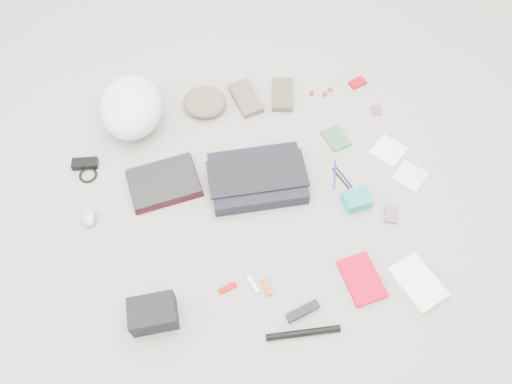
{
  "coord_description": "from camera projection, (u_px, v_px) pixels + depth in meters",
  "views": [
    {
      "loc": [
        -0.17,
        -1.08,
        1.93
      ],
      "look_at": [
        0.0,
        0.0,
        0.05
      ],
      "focal_mm": 35.0,
      "sensor_mm": 36.0,
      "label": 1
    }
  ],
  "objects": [
    {
      "name": "card_deck",
      "position": [
        391.0,
        215.0,
        2.17
      ],
      "size": [
        0.07,
        0.09,
        0.01
      ],
      "primitive_type": "cube",
      "rotation": [
        0.0,
        0.0,
        -0.31
      ],
      "color": "slate",
      "rests_on": "ground_plane"
    },
    {
      "name": "power_brick",
      "position": [
        85.0,
        164.0,
        2.29
      ],
      "size": [
        0.12,
        0.06,
        0.03
      ],
      "primitive_type": "cube",
      "rotation": [
        0.0,
        0.0,
        -0.07
      ],
      "color": "black",
      "rests_on": "ground_plane"
    },
    {
      "name": "pen_navy",
      "position": [
        344.0,
        176.0,
        2.27
      ],
      "size": [
        0.06,
        0.14,
        0.01
      ],
      "primitive_type": "cylinder",
      "rotation": [
        1.57,
        0.0,
        0.37
      ],
      "color": "navy",
      "rests_on": "ground_plane"
    },
    {
      "name": "book_red",
      "position": [
        362.0,
        279.0,
        2.02
      ],
      "size": [
        0.17,
        0.23,
        0.02
      ],
      "primitive_type": "cube",
      "rotation": [
        0.0,
        0.0,
        0.18
      ],
      "color": "red",
      "rests_on": "ground_plane"
    },
    {
      "name": "stamp_sheet",
      "position": [
        376.0,
        110.0,
        2.47
      ],
      "size": [
        0.06,
        0.07,
        0.0
      ],
      "primitive_type": "cube",
      "rotation": [
        0.0,
        0.0,
        -0.07
      ],
      "color": "#74515F",
      "rests_on": "ground_plane"
    },
    {
      "name": "beanie",
      "position": [
        205.0,
        102.0,
        2.45
      ],
      "size": [
        0.27,
        0.27,
        0.07
      ],
      "primitive_type": "ellipsoid",
      "rotation": [
        0.0,
        0.0,
        -0.38
      ],
      "color": "#6D6048",
      "rests_on": "ground_plane"
    },
    {
      "name": "ground_plane",
      "position": [
        256.0,
        198.0,
        2.22
      ],
      "size": [
        4.0,
        4.0,
        0.0
      ],
      "primitive_type": "plane",
      "color": "gray"
    },
    {
      "name": "laptop",
      "position": [
        163.0,
        181.0,
        2.23
      ],
      "size": [
        0.33,
        0.26,
        0.02
      ],
      "primitive_type": "cube",
      "rotation": [
        0.0,
        0.0,
        0.17
      ],
      "color": "black",
      "rests_on": "laptop_sleeve"
    },
    {
      "name": "book_white",
      "position": [
        418.0,
        282.0,
        2.01
      ],
      "size": [
        0.22,
        0.26,
        0.02
      ],
      "primitive_type": "cube",
      "rotation": [
        0.0,
        0.0,
        0.39
      ],
      "color": "white",
      "rests_on": "ground_plane"
    },
    {
      "name": "mitten_right",
      "position": [
        282.0,
        95.0,
        2.5
      ],
      "size": [
        0.14,
        0.22,
        0.03
      ],
      "primitive_type": "cube",
      "rotation": [
        0.0,
        0.0,
        -0.18
      ],
      "color": "brown",
      "rests_on": "ground_plane"
    },
    {
      "name": "camera_bag",
      "position": [
        153.0,
        314.0,
        1.9
      ],
      "size": [
        0.18,
        0.13,
        0.12
      ],
      "primitive_type": "cube",
      "rotation": [
        0.0,
        0.0,
        0.04
      ],
      "color": "black",
      "rests_on": "ground_plane"
    },
    {
      "name": "altoids_tin",
      "position": [
        357.0,
        83.0,
        2.55
      ],
      "size": [
        0.09,
        0.08,
        0.02
      ],
      "primitive_type": "cube",
      "rotation": [
        0.0,
        0.0,
        0.36
      ],
      "color": "#BC0712",
      "rests_on": "ground_plane"
    },
    {
      "name": "bike_pump",
      "position": [
        303.0,
        333.0,
        1.91
      ],
      "size": [
        0.29,
        0.04,
        0.03
      ],
      "primitive_type": "cylinder",
      "rotation": [
        0.0,
        1.57,
        -0.03
      ],
      "color": "black",
      "rests_on": "ground_plane"
    },
    {
      "name": "pen_blue",
      "position": [
        335.0,
        174.0,
        2.28
      ],
      "size": [
        0.05,
        0.15,
        0.01
      ],
      "primitive_type": "cylinder",
      "rotation": [
        1.57,
        0.0,
        -0.26
      ],
      "color": "navy",
      "rests_on": "ground_plane"
    },
    {
      "name": "napkin_top",
      "position": [
        389.0,
        150.0,
        2.35
      ],
      "size": [
        0.19,
        0.19,
        0.01
      ],
      "primitive_type": "cube",
      "rotation": [
        0.0,
        0.0,
        0.73
      ],
      "color": "white",
      "rests_on": "ground_plane"
    },
    {
      "name": "lollipop_b",
      "position": [
        325.0,
        94.0,
        2.51
      ],
      "size": [
        0.03,
        0.03,
        0.02
      ],
      "primitive_type": "sphere",
      "rotation": [
        0.0,
        0.0,
        -0.19
      ],
      "color": "maroon",
      "rests_on": "ground_plane"
    },
    {
      "name": "napkin_bottom",
      "position": [
        410.0,
        176.0,
        2.28
      ],
      "size": [
        0.18,
        0.18,
        0.01
      ],
      "primitive_type": "cube",
      "rotation": [
        0.0,
        0.0,
        0.78
      ],
      "color": "silver",
      "rests_on": "ground_plane"
    },
    {
      "name": "pen_black",
      "position": [
        341.0,
        179.0,
        2.27
      ],
      "size": [
        0.06,
        0.13,
        0.01
      ],
      "primitive_type": "cylinder",
      "rotation": [
        1.57,
        0.0,
        0.4
      ],
      "color": "black",
      "rests_on": "ground_plane"
    },
    {
      "name": "cable_coil",
      "position": [
        88.0,
        175.0,
        2.27
      ],
      "size": [
        0.09,
        0.09,
        0.01
      ],
      "primitive_type": "torus",
      "rotation": [
        0.0,
        0.0,
        0.06
      ],
      "color": "black",
      "rests_on": "ground_plane"
    },
    {
      "name": "lollipop_c",
      "position": [
        330.0,
        89.0,
        2.53
      ],
      "size": [
        0.02,
        0.02,
        0.02
      ],
      "primitive_type": "sphere",
      "rotation": [
        0.0,
        0.0,
        -0.05
      ],
      "color": "#AF1D2E",
      "rests_on": "ground_plane"
    },
    {
      "name": "toiletry_tube_white",
      "position": [
        254.0,
        285.0,
        2.01
      ],
      "size": [
        0.05,
        0.08,
        0.02
      ],
      "primitive_type": "cylinder",
      "rotation": [
        1.57,
        0.0,
        0.36
      ],
      "color": "white",
      "rests_on": "ground_plane"
    },
    {
      "name": "multitool",
      "position": [
        228.0,
        288.0,
        2.01
      ],
      "size": [
        0.08,
        0.04,
        0.01
      ],
      "primitive_type": "cube",
      "rotation": [
        0.0,
        0.0,
        0.32
      ],
      "color": "#A10500",
      "rests_on": "ground_plane"
    },
    {
      "name": "mouse",
      "position": [
        89.0,
        217.0,
        2.15
      ],
      "size": [
        0.08,
        0.11,
        0.04
      ],
      "primitive_type": "ellipsoid",
      "rotation": [
        0.0,
        0.0,
        0.16
      ],
      "color": "#9496A5",
      "rests_on": "ground_plane"
    },
    {
      "name": "bike_helmet",
      "position": [
        131.0,
        107.0,
        2.34
      ],
      "size": [
        0.33,
        0.39,
        0.22
      ],
      "primitive_type": "ellipsoid",
      "rotation": [
        0.0,
        0.0,
        -0.1
      ],
      "color": "white",
      "rests_on": "ground_plane"
    },
    {
      "name": "lollipop_a",
      "position": [
        311.0,
        93.0,
        2.52
      ],
      "size": [
        0.02,
        0.02,
        0.02
      ],
      "primitive_type": "sphere",
      "rotation": [
        0.0,
        0.0,
        -0.1
      ],
      "color": "#B81D07",
      "rests_on": "ground_plane"
    },
    {
      "name": "accordion_wallet",
      "position": [
        357.0,
        199.0,
        2.19
      ],
      "size": [
        0.12,
        0.1,
        0.06
      ],
      "primitive_type": "cube",
      "rotation": [
        0.0,
        0.0,
        0.13
      ],
      "color": "teal",
      "rests_on": "ground_plane"
    },
    {
      "name": "messenger_bag",
      "position": [
        257.0,
        178.0,
        2.23
      ],
      "size": [
        0.42,
        0.3,
        0.07
      ],
      "primitive_type": "cube",
      "rotation": [
        0.0,
        0.0,
        0.01
      ],
      "color": "black",
      "rests_on": "ground_plane"
    },
    {
      "name": "mitten_left",
      "position": [
        246.0,
        98.0,
        2.49
      ],
      "size": [
        0.16,
        0.24,
        0.03
      ],
      "primitive_type": "cube",
      "rotation": [
        0.0,
        0.0,
        0.25
      ],
      "color": "#5F534C",
      "rests_on": "ground_plane"
    },
    {
      "name": "bag_flap",
      "position": [
        257.0,
        173.0,
        2.2
      ],
      "size": [
        0.44,
        0.2,
        0.01
      ],
      "primitive_type": "cube",
      "rotation": [
        0.0,
        0.0,
        0.01
      ],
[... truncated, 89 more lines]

